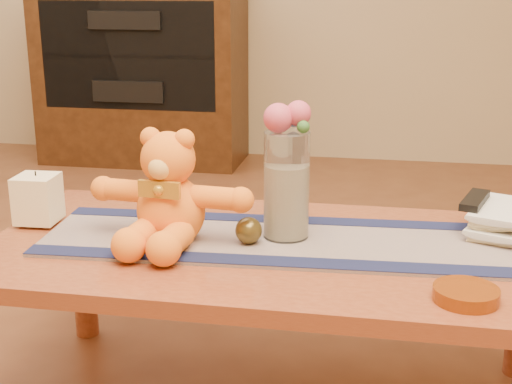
% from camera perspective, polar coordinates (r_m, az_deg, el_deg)
% --- Properties ---
extents(coffee_table_top, '(1.40, 0.70, 0.04)m').
position_cam_1_polar(coffee_table_top, '(1.69, 1.67, -4.95)').
color(coffee_table_top, brown).
rests_on(coffee_table_top, floor).
extents(table_leg_bl, '(0.07, 0.07, 0.41)m').
position_cam_1_polar(table_leg_bl, '(2.21, -13.88, -6.41)').
color(table_leg_bl, brown).
rests_on(table_leg_bl, floor).
extents(persian_runner, '(1.22, 0.41, 0.01)m').
position_cam_1_polar(persian_runner, '(1.70, 2.77, -4.00)').
color(persian_runner, '#1B214C').
rests_on(persian_runner, coffee_table_top).
extents(runner_border_near, '(1.20, 0.12, 0.00)m').
position_cam_1_polar(runner_border_near, '(1.57, 2.34, -5.68)').
color(runner_border_near, '#14193D').
rests_on(runner_border_near, persian_runner).
extents(runner_border_far, '(1.20, 0.12, 0.00)m').
position_cam_1_polar(runner_border_far, '(1.84, 3.14, -2.27)').
color(runner_border_far, '#14193D').
rests_on(runner_border_far, persian_runner).
extents(teddy_bear, '(0.41, 0.35, 0.26)m').
position_cam_1_polar(teddy_bear, '(1.68, -7.02, 0.34)').
color(teddy_bear, orange).
rests_on(teddy_bear, persian_runner).
extents(pillar_candle, '(0.11, 0.11, 0.12)m').
position_cam_1_polar(pillar_candle, '(1.90, -17.35, -0.51)').
color(pillar_candle, '#FFEABB').
rests_on(pillar_candle, persian_runner).
extents(candle_wick, '(0.00, 0.00, 0.01)m').
position_cam_1_polar(candle_wick, '(1.88, -17.53, 1.45)').
color(candle_wick, black).
rests_on(candle_wick, pillar_candle).
extents(glass_vase, '(0.11, 0.11, 0.26)m').
position_cam_1_polar(glass_vase, '(1.68, 2.50, 0.55)').
color(glass_vase, silver).
rests_on(glass_vase, persian_runner).
extents(potpourri_fill, '(0.09, 0.09, 0.18)m').
position_cam_1_polar(potpourri_fill, '(1.69, 2.49, -0.72)').
color(potpourri_fill, beige).
rests_on(potpourri_fill, glass_vase).
extents(rose_left, '(0.07, 0.07, 0.07)m').
position_cam_1_polar(rose_left, '(1.64, 1.83, 6.05)').
color(rose_left, '#C64662').
rests_on(rose_left, glass_vase).
extents(rose_right, '(0.06, 0.06, 0.06)m').
position_cam_1_polar(rose_right, '(1.64, 3.47, 6.43)').
color(rose_right, '#C64662').
rests_on(rose_right, glass_vase).
extents(blue_flower_back, '(0.04, 0.04, 0.04)m').
position_cam_1_polar(blue_flower_back, '(1.68, 3.08, 6.05)').
color(blue_flower_back, '#4D60A7').
rests_on(blue_flower_back, glass_vase).
extents(blue_flower_side, '(0.04, 0.04, 0.04)m').
position_cam_1_polar(blue_flower_side, '(1.67, 1.64, 5.74)').
color(blue_flower_side, '#4D60A7').
rests_on(blue_flower_side, glass_vase).
extents(leaf_sprig, '(0.03, 0.03, 0.03)m').
position_cam_1_polar(leaf_sprig, '(1.62, 3.88, 5.31)').
color(leaf_sprig, '#33662D').
rests_on(leaf_sprig, glass_vase).
extents(bronze_ball, '(0.08, 0.08, 0.06)m').
position_cam_1_polar(bronze_ball, '(1.66, -0.61, -3.15)').
color(bronze_ball, '#4D3E19').
rests_on(bronze_ball, persian_runner).
extents(book_bottom, '(0.22, 0.26, 0.02)m').
position_cam_1_polar(book_bottom, '(1.86, 17.26, -2.75)').
color(book_bottom, beige).
rests_on(book_bottom, coffee_table_top).
extents(book_lower, '(0.24, 0.27, 0.02)m').
position_cam_1_polar(book_lower, '(1.85, 17.44, -2.25)').
color(book_lower, beige).
rests_on(book_lower, book_bottom).
extents(book_upper, '(0.21, 0.25, 0.02)m').
position_cam_1_polar(book_upper, '(1.85, 17.20, -1.58)').
color(book_upper, beige).
rests_on(book_upper, book_lower).
extents(book_top, '(0.23, 0.27, 0.02)m').
position_cam_1_polar(book_top, '(1.84, 17.52, -1.11)').
color(book_top, beige).
rests_on(book_top, book_upper).
extents(tv_remote, '(0.09, 0.17, 0.02)m').
position_cam_1_polar(tv_remote, '(1.83, 17.40, -0.64)').
color(tv_remote, black).
rests_on(tv_remote, book_top).
extents(amber_dish, '(0.16, 0.16, 0.03)m').
position_cam_1_polar(amber_dish, '(1.46, 16.72, -7.99)').
color(amber_dish, '#BF5914').
rests_on(amber_dish, coffee_table_top).
extents(media_cabinet, '(1.20, 0.50, 1.10)m').
position_cam_1_polar(media_cabinet, '(4.32, -9.24, 9.72)').
color(media_cabinet, black).
rests_on(media_cabinet, floor).
extents(cabinet_cavity, '(1.02, 0.03, 0.61)m').
position_cam_1_polar(cabinet_cavity, '(4.08, -10.42, 10.84)').
color(cabinet_cavity, black).
rests_on(cabinet_cavity, media_cabinet).
extents(cabinet_shelf, '(1.02, 0.20, 0.02)m').
position_cam_1_polar(cabinet_shelf, '(4.16, -10.00, 10.96)').
color(cabinet_shelf, black).
rests_on(cabinet_shelf, media_cabinet).
extents(stereo_upper, '(0.42, 0.28, 0.10)m').
position_cam_1_polar(stereo_upper, '(4.17, -10.05, 13.70)').
color(stereo_upper, black).
rests_on(stereo_upper, media_cabinet).
extents(stereo_lower, '(0.42, 0.28, 0.12)m').
position_cam_1_polar(stereo_lower, '(4.21, -9.77, 8.31)').
color(stereo_lower, black).
rests_on(stereo_lower, media_cabinet).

